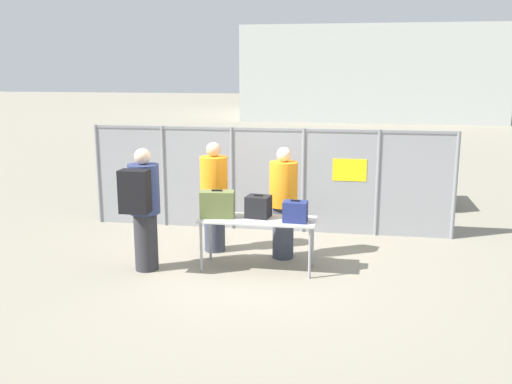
{
  "coord_description": "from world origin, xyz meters",
  "views": [
    {
      "loc": [
        1.57,
        -8.09,
        2.95
      ],
      "look_at": [
        0.06,
        0.53,
        1.05
      ],
      "focal_mm": 40.0,
      "sensor_mm": 36.0,
      "label": 1
    }
  ],
  "objects_px": {
    "security_worker_far": "(214,196)",
    "suitcase_olive": "(217,204)",
    "suitcase_navy": "(295,212)",
    "suitcase_black": "(258,207)",
    "security_worker_near": "(283,201)",
    "traveler_hooded": "(143,205)",
    "inspection_table": "(258,223)",
    "utility_trailer": "(377,185)"
  },
  "relations": [
    {
      "from": "suitcase_olive",
      "to": "security_worker_near",
      "type": "bearing_deg",
      "value": 33.76
    },
    {
      "from": "inspection_table",
      "to": "traveler_hooded",
      "type": "xyz_separation_m",
      "value": [
        -1.63,
        -0.37,
        0.3
      ]
    },
    {
      "from": "suitcase_navy",
      "to": "traveler_hooded",
      "type": "bearing_deg",
      "value": -172.27
    },
    {
      "from": "suitcase_olive",
      "to": "suitcase_navy",
      "type": "xyz_separation_m",
      "value": [
        1.17,
        -0.06,
        -0.05
      ]
    },
    {
      "from": "traveler_hooded",
      "to": "utility_trailer",
      "type": "height_order",
      "value": "traveler_hooded"
    },
    {
      "from": "suitcase_navy",
      "to": "suitcase_black",
      "type": "bearing_deg",
      "value": 163.54
    },
    {
      "from": "suitcase_olive",
      "to": "traveler_hooded",
      "type": "distance_m",
      "value": 1.09
    },
    {
      "from": "inspection_table",
      "to": "suitcase_black",
      "type": "relative_size",
      "value": 4.49
    },
    {
      "from": "suitcase_olive",
      "to": "suitcase_navy",
      "type": "bearing_deg",
      "value": -2.73
    },
    {
      "from": "suitcase_black",
      "to": "security_worker_near",
      "type": "bearing_deg",
      "value": 57.97
    },
    {
      "from": "traveler_hooded",
      "to": "security_worker_far",
      "type": "bearing_deg",
      "value": 54.04
    },
    {
      "from": "suitcase_black",
      "to": "suitcase_olive",
      "type": "bearing_deg",
      "value": -169.42
    },
    {
      "from": "inspection_table",
      "to": "traveler_hooded",
      "type": "distance_m",
      "value": 1.7
    },
    {
      "from": "suitcase_navy",
      "to": "security_worker_far",
      "type": "distance_m",
      "value": 1.64
    },
    {
      "from": "security_worker_far",
      "to": "suitcase_black",
      "type": "bearing_deg",
      "value": 171.55
    },
    {
      "from": "suitcase_black",
      "to": "security_worker_far",
      "type": "height_order",
      "value": "security_worker_far"
    },
    {
      "from": "suitcase_black",
      "to": "traveler_hooded",
      "type": "xyz_separation_m",
      "value": [
        -1.63,
        -0.47,
        0.07
      ]
    },
    {
      "from": "traveler_hooded",
      "to": "security_worker_near",
      "type": "xyz_separation_m",
      "value": [
        1.94,
        0.96,
        -0.09
      ]
    },
    {
      "from": "suitcase_black",
      "to": "security_worker_near",
      "type": "distance_m",
      "value": 0.59
    },
    {
      "from": "suitcase_navy",
      "to": "security_worker_near",
      "type": "distance_m",
      "value": 0.71
    },
    {
      "from": "security_worker_near",
      "to": "traveler_hooded",
      "type": "bearing_deg",
      "value": 34.16
    },
    {
      "from": "suitcase_olive",
      "to": "traveler_hooded",
      "type": "height_order",
      "value": "traveler_hooded"
    },
    {
      "from": "suitcase_navy",
      "to": "inspection_table",
      "type": "bearing_deg",
      "value": 172.83
    },
    {
      "from": "suitcase_navy",
      "to": "security_worker_near",
      "type": "bearing_deg",
      "value": 111.16
    },
    {
      "from": "inspection_table",
      "to": "suitcase_navy",
      "type": "xyz_separation_m",
      "value": [
        0.56,
        -0.07,
        0.22
      ]
    },
    {
      "from": "inspection_table",
      "to": "security_worker_far",
      "type": "bearing_deg",
      "value": 138.34
    },
    {
      "from": "suitcase_olive",
      "to": "suitcase_black",
      "type": "xyz_separation_m",
      "value": [
        0.6,
        0.11,
        -0.04
      ]
    },
    {
      "from": "inspection_table",
      "to": "security_worker_near",
      "type": "height_order",
      "value": "security_worker_near"
    },
    {
      "from": "suitcase_olive",
      "to": "utility_trailer",
      "type": "height_order",
      "value": "suitcase_olive"
    },
    {
      "from": "suitcase_olive",
      "to": "suitcase_navy",
      "type": "height_order",
      "value": "suitcase_olive"
    },
    {
      "from": "suitcase_black",
      "to": "security_worker_far",
      "type": "xyz_separation_m",
      "value": [
        -0.84,
        0.66,
        -0.01
      ]
    },
    {
      "from": "traveler_hooded",
      "to": "security_worker_near",
      "type": "height_order",
      "value": "traveler_hooded"
    },
    {
      "from": "suitcase_black",
      "to": "utility_trailer",
      "type": "distance_m",
      "value": 5.04
    },
    {
      "from": "security_worker_far",
      "to": "utility_trailer",
      "type": "distance_m",
      "value": 4.86
    },
    {
      "from": "traveler_hooded",
      "to": "security_worker_near",
      "type": "distance_m",
      "value": 2.17
    },
    {
      "from": "suitcase_black",
      "to": "suitcase_navy",
      "type": "distance_m",
      "value": 0.59
    },
    {
      "from": "suitcase_black",
      "to": "suitcase_navy",
      "type": "xyz_separation_m",
      "value": [
        0.57,
        -0.17,
        -0.01
      ]
    },
    {
      "from": "inspection_table",
      "to": "security_worker_near",
      "type": "distance_m",
      "value": 0.7
    },
    {
      "from": "security_worker_far",
      "to": "suitcase_olive",
      "type": "bearing_deg",
      "value": 136.95
    },
    {
      "from": "security_worker_far",
      "to": "traveler_hooded",
      "type": "bearing_deg",
      "value": 84.62
    },
    {
      "from": "suitcase_navy",
      "to": "traveler_hooded",
      "type": "distance_m",
      "value": 2.22
    },
    {
      "from": "suitcase_olive",
      "to": "utility_trailer",
      "type": "distance_m",
      "value": 5.4
    }
  ]
}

